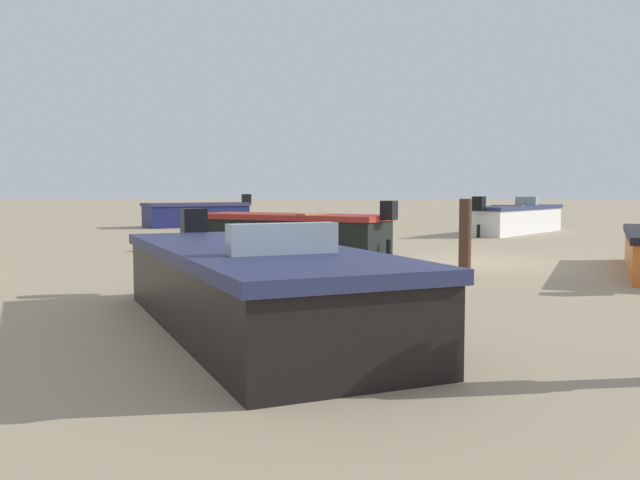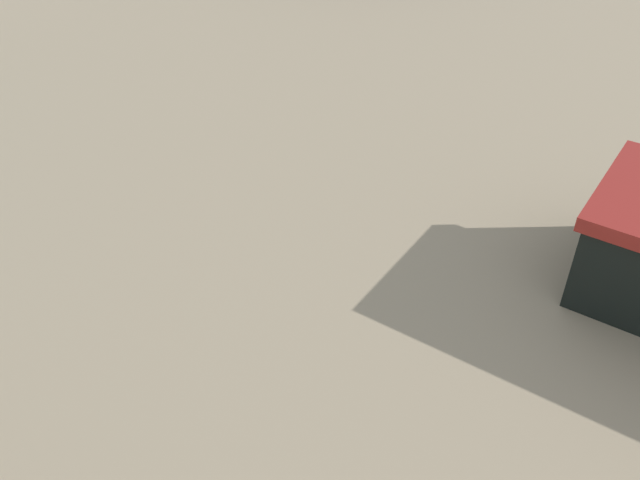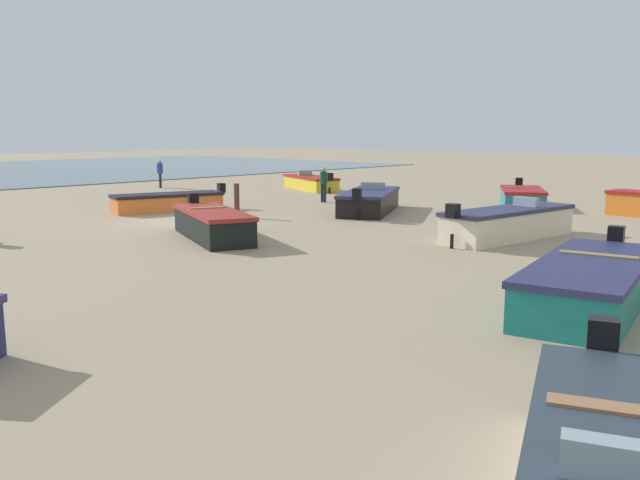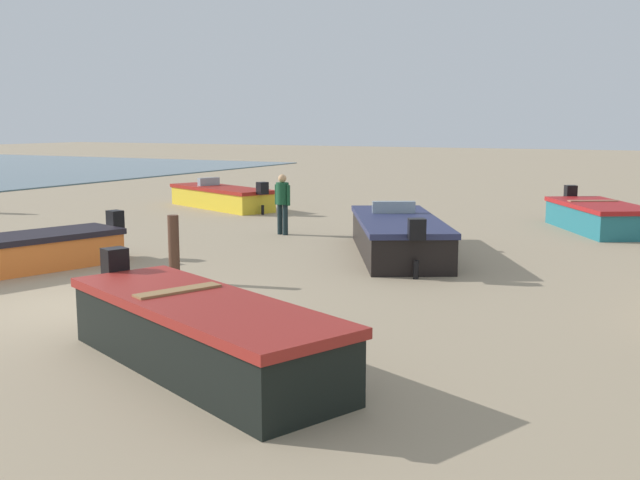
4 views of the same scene
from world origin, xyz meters
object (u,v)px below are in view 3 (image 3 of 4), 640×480
at_px(boat_orange_5, 168,202).
at_px(beach_walker_foreground, 323,181).
at_px(boat_cream_7, 508,223).
at_px(beach_walker_distant, 160,171).
at_px(boat_black_10, 369,201).
at_px(boat_black_0, 212,224).
at_px(boat_yellow_9, 311,183).
at_px(boat_teal_6, 591,283).
at_px(boat_teal_3, 522,197).
at_px(mooring_post_mid_beach, 237,200).

bearing_deg(boat_orange_5, beach_walker_foreground, -91.45).
height_order(boat_cream_7, beach_walker_distant, beach_walker_distant).
xyz_separation_m(boat_orange_5, boat_black_10, (-5.35, 6.16, 0.06)).
xyz_separation_m(boat_black_0, boat_yellow_9, (-14.44, -9.71, -0.06)).
bearing_deg(boat_black_10, boat_teal_6, -64.29).
height_order(boat_orange_5, boat_black_10, boat_black_10).
bearing_deg(boat_cream_7, boat_teal_6, -44.87).
distance_m(boat_yellow_9, boat_black_10, 10.75).
distance_m(boat_teal_6, boat_black_10, 14.89).
bearing_deg(boat_teal_3, beach_walker_distant, -15.93).
distance_m(boat_cream_7, mooring_post_mid_beach, 10.20).
distance_m(boat_black_0, boat_orange_5, 7.59).
relative_size(boat_teal_6, beach_walker_distant, 3.37).
bearing_deg(boat_black_10, boat_cream_7, -47.20).
height_order(boat_black_0, mooring_post_mid_beach, mooring_post_mid_beach).
bearing_deg(boat_teal_3, boat_teal_6, 89.62).
xyz_separation_m(boat_orange_5, mooring_post_mid_beach, (-0.66, 3.51, 0.26)).
xyz_separation_m(boat_teal_3, mooring_post_mid_beach, (10.72, -6.24, 0.24)).
xyz_separation_m(boat_teal_3, boat_teal_6, (14.69, 8.53, 0.04)).
height_order(boat_teal_3, boat_orange_5, boat_teal_3).
distance_m(boat_teal_6, mooring_post_mid_beach, 15.29).
xyz_separation_m(beach_walker_foreground, beach_walker_distant, (0.59, -12.25, 0.00)).
bearing_deg(boat_cream_7, boat_black_0, -129.88).
bearing_deg(boat_black_0, mooring_post_mid_beach, -115.56).
bearing_deg(mooring_post_mid_beach, boat_cream_7, 102.78).
distance_m(boat_yellow_9, beach_walker_distant, 8.79).
xyz_separation_m(boat_yellow_9, beach_walker_foreground, (4.46, 5.08, 0.57)).
height_order(boat_black_0, boat_cream_7, boat_cream_7).
height_order(boat_orange_5, mooring_post_mid_beach, mooring_post_mid_beach).
bearing_deg(boat_yellow_9, boat_black_10, -100.77).
height_order(boat_orange_5, beach_walker_foreground, beach_walker_foreground).
distance_m(boat_orange_5, beach_walker_distant, 11.78).
xyz_separation_m(boat_black_0, boat_orange_5, (-3.14, -6.91, -0.07)).
distance_m(boat_teal_3, boat_teal_6, 16.99).
xyz_separation_m(boat_black_0, mooring_post_mid_beach, (-3.80, -3.40, 0.19)).
bearing_deg(boat_black_0, boat_cream_7, 155.46).
height_order(boat_yellow_9, beach_walker_distant, beach_walker_distant).
height_order(boat_black_10, mooring_post_mid_beach, mooring_post_mid_beach).
bearing_deg(boat_black_10, boat_teal_3, 30.51).
distance_m(boat_teal_3, beach_walker_foreground, 8.76).
bearing_deg(boat_teal_6, beach_walker_foreground, -42.93).
bearing_deg(boat_orange_5, boat_yellow_9, -59.13).
relative_size(boat_teal_3, mooring_post_mid_beach, 3.31).
height_order(boat_cream_7, boat_yellow_9, boat_cream_7).
bearing_deg(boat_teal_3, beach_walker_foreground, 0.80).
bearing_deg(boat_teal_6, boat_black_0, -11.38).
xyz_separation_m(boat_teal_6, beach_walker_distant, (-9.56, -28.25, 0.51)).
relative_size(boat_black_0, boat_orange_5, 1.00).
relative_size(boat_black_0, boat_teal_3, 1.11).
distance_m(boat_yellow_9, beach_walker_foreground, 6.78).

